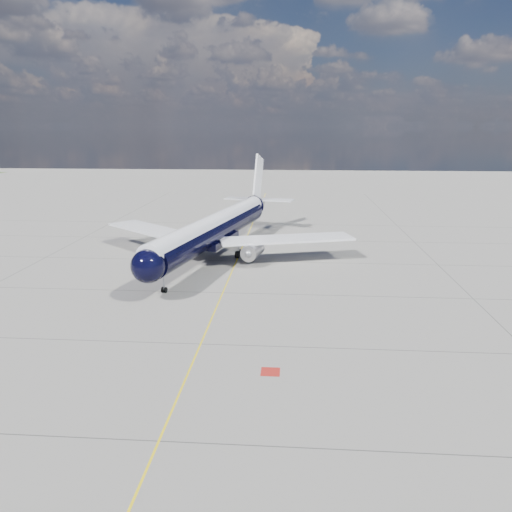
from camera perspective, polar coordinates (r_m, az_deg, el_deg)
The scene contains 4 objects.
ground at distance 80.69m, azimuth -1.85°, elevation 0.35°, with size 320.00×320.00×0.00m, color gray.
taxiway_centerline at distance 75.88m, azimuth -2.25°, elevation -0.57°, with size 0.16×160.00×0.01m, color yellow.
red_marking at distance 42.67m, azimuth 1.65°, elevation -13.09°, with size 1.60×1.60×0.01m, color maroon.
main_airliner at distance 77.92m, azimuth -4.41°, elevation 3.27°, with size 41.25×50.90×14.83m.
Camera 1 is at (8.41, -47.77, 19.80)m, focal length 35.00 mm.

